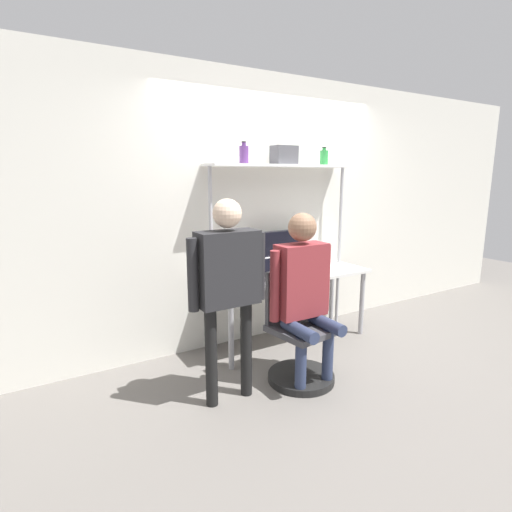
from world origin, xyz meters
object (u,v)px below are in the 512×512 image
(laptop, at_px, (266,274))
(person_seated, at_px, (304,285))
(person_standing, at_px, (228,276))
(bottle_green, at_px, (324,157))
(monitor, at_px, (277,248))
(bottle_purple, at_px, (244,154))
(office_chair, at_px, (298,347))
(cell_phone, at_px, (286,276))
(storage_box, at_px, (284,155))

(laptop, height_order, person_seated, person_seated)
(person_standing, bearing_deg, bottle_green, 27.74)
(monitor, height_order, bottle_purple, bottle_purple)
(monitor, distance_m, person_standing, 1.30)
(bottle_green, bearing_deg, person_standing, -152.26)
(office_chair, height_order, person_standing, person_standing)
(monitor, height_order, cell_phone, monitor)
(laptop, bearing_deg, bottle_purple, 118.04)
(laptop, relative_size, person_seated, 0.20)
(cell_phone, bearing_deg, bottle_green, 19.05)
(cell_phone, bearing_deg, person_standing, -147.18)
(cell_phone, xyz_separation_m, bottle_green, (0.62, 0.21, 1.16))
(person_seated, height_order, bottle_green, bottle_green)
(laptop, height_order, storage_box, storage_box)
(laptop, height_order, bottle_purple, bottle_purple)
(cell_phone, bearing_deg, laptop, -179.31)
(office_chair, height_order, bottle_green, bottle_green)
(bottle_purple, distance_m, bottle_green, 0.96)
(storage_box, bearing_deg, bottle_green, 0.00)
(bottle_purple, bearing_deg, bottle_green, 0.00)
(person_seated, relative_size, bottle_purple, 7.04)
(person_seated, distance_m, bottle_green, 1.64)
(monitor, distance_m, laptop, 0.41)
(person_standing, distance_m, storage_box, 1.61)
(bottle_green, bearing_deg, person_seated, -136.03)
(monitor, xyz_separation_m, laptop, (-0.28, -0.24, -0.18))
(monitor, relative_size, storage_box, 2.75)
(cell_phone, xyz_separation_m, storage_box, (0.11, 0.21, 1.17))
(storage_box, bearing_deg, cell_phone, -116.92)
(cell_phone, height_order, person_seated, person_seated)
(cell_phone, height_order, bottle_purple, bottle_purple)
(office_chair, bearing_deg, monitor, 67.84)
(monitor, relative_size, cell_phone, 4.40)
(person_standing, bearing_deg, monitor, 40.28)
(office_chair, bearing_deg, person_seated, -82.27)
(cell_phone, distance_m, person_standing, 1.15)
(bottle_purple, bearing_deg, cell_phone, -31.77)
(monitor, xyz_separation_m, office_chair, (-0.35, -0.85, -0.68))
(bottle_green, bearing_deg, office_chair, -137.70)
(person_standing, bearing_deg, storage_box, 38.03)
(cell_phone, bearing_deg, office_chair, -115.58)
(cell_phone, bearing_deg, storage_box, 63.08)
(office_chair, distance_m, bottle_purple, 1.81)
(monitor, relative_size, person_seated, 0.47)
(monitor, distance_m, storage_box, 0.94)
(office_chair, height_order, storage_box, storage_box)
(laptop, bearing_deg, storage_box, 32.62)
(person_standing, bearing_deg, bottle_purple, 54.05)
(laptop, bearing_deg, bottle_green, 14.31)
(person_seated, bearing_deg, monitor, 69.17)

